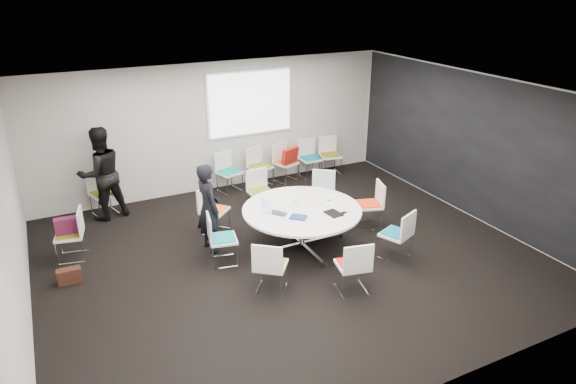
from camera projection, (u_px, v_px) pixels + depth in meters
name	position (u px, v px, depth m)	size (l,w,h in m)	color
room_shell	(293.00, 179.00, 8.30)	(8.08, 7.08, 2.88)	black
conference_table	(302.00, 220.00, 8.92)	(2.06, 2.06, 0.73)	silver
projection_screen	(250.00, 103.00, 11.27)	(1.90, 0.03, 1.35)	white
chair_ring_a	(369.00, 213.00, 9.76)	(0.56, 0.57, 0.88)	silver
chair_ring_b	(322.00, 202.00, 10.24)	(0.64, 0.63, 0.88)	silver
chair_ring_c	(261.00, 200.00, 10.31)	(0.46, 0.45, 0.88)	silver
chair_ring_d	(214.00, 219.00, 9.52)	(0.64, 0.64, 0.88)	silver
chair_ring_e	(222.00, 248.00, 8.49)	(0.53, 0.54, 0.88)	silver
chair_ring_f	(271.00, 275.00, 7.72)	(0.64, 0.64, 0.88)	silver
chair_ring_g	(352.00, 275.00, 7.72)	(0.54, 0.54, 0.88)	silver
chair_ring_h	(396.00, 243.00, 8.65)	(0.60, 0.59, 0.88)	silver
chair_back_a	(229.00, 179.00, 11.36)	(0.57, 0.56, 0.88)	silver
chair_back_b	(260.00, 174.00, 11.66)	(0.57, 0.57, 0.88)	silver
chair_back_c	(285.00, 170.00, 11.93)	(0.58, 0.57, 0.88)	silver
chair_back_d	(310.00, 165.00, 12.20)	(0.47, 0.46, 0.88)	silver
chair_back_e	(330.00, 162.00, 12.42)	(0.53, 0.52, 0.88)	silver
chair_spare_left	(72.00, 244.00, 8.63)	(0.53, 0.54, 0.88)	silver
chair_person_back	(104.00, 201.00, 10.25)	(0.57, 0.56, 0.88)	silver
person_main	(208.00, 208.00, 8.72)	(0.58, 0.38, 1.59)	black
person_back	(101.00, 174.00, 9.87)	(0.90, 0.70, 1.85)	black
laptop	(279.00, 212.00, 8.69)	(0.33, 0.21, 0.03)	#333338
laptop_lid	(266.00, 205.00, 8.66)	(0.30, 0.02, 0.22)	silver
notebook_black	(334.00, 213.00, 8.64)	(0.22, 0.30, 0.02)	black
tablet_folio	(298.00, 217.00, 8.50)	(0.26, 0.20, 0.03)	navy
papers_right	(328.00, 197.00, 9.30)	(0.30, 0.21, 0.00)	white
papers_front	(335.00, 202.00, 9.09)	(0.30, 0.21, 0.00)	white
cup	(295.00, 202.00, 8.99)	(0.08, 0.08, 0.09)	white
phone	(343.00, 213.00, 8.67)	(0.14, 0.07, 0.01)	black
maroon_bag	(67.00, 226.00, 8.49)	(0.40, 0.14, 0.28)	#521633
brown_bag	(69.00, 276.00, 7.99)	(0.36, 0.16, 0.24)	#341910
red_jacket	(290.00, 155.00, 11.58)	(0.44, 0.10, 0.35)	#A11A13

